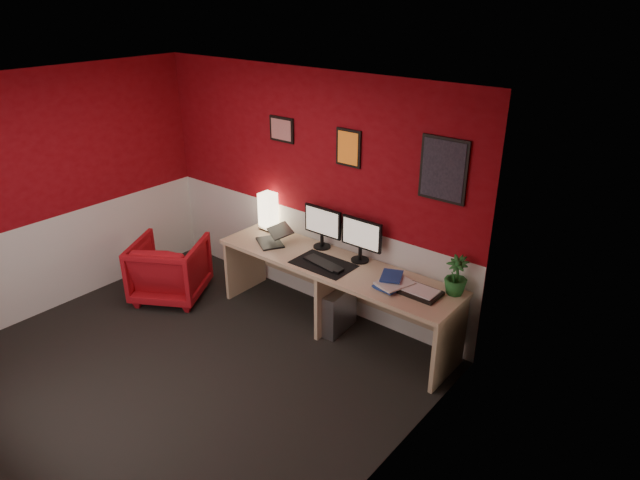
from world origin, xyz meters
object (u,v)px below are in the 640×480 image
Objects in this scene: desk at (334,296)px; armchair at (170,269)px; monitor_left at (322,221)px; zen_tray at (420,292)px; pc_tower at (337,309)px; monitor_right at (361,234)px; potted_plant at (456,276)px; shoji_lamp at (268,212)px; laptop at (270,234)px.

desk is 1.92m from armchair.
monitor_left reaches higher than zen_tray.
pc_tower is (-0.91, -0.01, -0.52)m from zen_tray.
pc_tower is 0.60× the size of armchair.
monitor_right is (0.15, 0.21, 0.66)m from desk.
monitor_right is 1.63× the size of potted_plant.
zen_tray is (1.28, -0.21, -0.28)m from monitor_left.
pc_tower is (-0.12, -0.21, -0.80)m from monitor_right.
monitor_left and monitor_right have the same top height.
shoji_lamp reaches higher than laptop.
armchair reaches higher than pc_tower.
monitor_right is 0.86m from zen_tray.
laptop reaches higher than zen_tray.
monitor_left is 0.49m from monitor_right.
pc_tower is at bearing -118.67° from monitor_right.
monitor_right is (0.49, -0.01, 0.00)m from monitor_left.
shoji_lamp reaches higher than pc_tower.
shoji_lamp is at bearing -160.00° from armchair.
monitor_left is (-0.34, 0.22, 0.66)m from desk.
shoji_lamp is 0.69× the size of monitor_left.
monitor_left is at bearing 178.98° from monitor_right.
laptop is 0.57× the size of monitor_right.
laptop is 1.02m from monitor_right.
armchair is (-1.81, -0.64, -0.02)m from desk.
monitor_right reaches higher than pc_tower.
laptop is at bearing -176.52° from desk.
laptop is at bearing -164.95° from monitor_right.
potted_plant reaches higher than laptop.
laptop is (0.28, -0.27, -0.09)m from shoji_lamp.
zen_tray is (1.76, 0.06, -0.09)m from laptop.
potted_plant is at bearing 40.47° from zen_tray.
pc_tower is (0.37, -0.22, -0.80)m from monitor_left.
shoji_lamp is (-1.10, 0.22, 0.56)m from desk.
pc_tower is at bearing -30.62° from monitor_left.
monitor_right is at bearing -0.56° from shoji_lamp.
zen_tray is at bearing 33.07° from laptop.
desk is at bearing -125.79° from monitor_right.
zen_tray is (0.79, -0.20, -0.28)m from monitor_right.
monitor_left is at bearing 144.32° from pc_tower.
laptop is 1.77m from zen_tray.
zen_tray is at bearing -4.44° from pc_tower.
monitor_right reaches higher than desk.
laptop is (-0.82, -0.05, 0.47)m from desk.
zen_tray is at bearing 0.60° from desk.
desk is 3.45× the size of armchair.
armchair is (-0.71, -0.86, -0.59)m from shoji_lamp.
potted_plant is (1.02, -0.01, -0.11)m from monitor_right.
desk is 0.71m from monitor_right.
desk is at bearing 169.01° from armchair.
desk is 4.48× the size of monitor_right.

